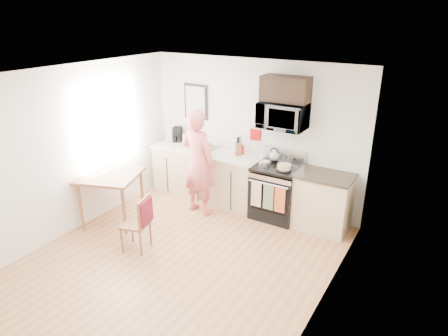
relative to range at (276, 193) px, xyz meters
The scene contains 28 objects.
floor 2.12m from the range, 107.69° to the right, with size 4.60×4.60×0.00m, color #9F683D.
back_wall 1.12m from the range, 152.75° to the left, with size 4.00×0.04×2.60m, color white.
front_wall 4.41m from the range, 98.38° to the right, with size 4.00×0.04×2.60m, color white.
left_wall 3.40m from the range, 143.09° to the right, with size 0.04×4.60×2.60m, color white.
right_wall 2.55m from the range, 55.26° to the right, with size 0.04×4.60×2.60m, color white.
ceiling 3.00m from the range, 107.69° to the right, with size 4.00×4.60×0.04m, color white.
window 3.06m from the range, 155.62° to the right, with size 0.06×1.40×1.50m.
cabinet_left 1.43m from the range, behind, with size 2.10×0.60×0.90m, color tan.
countertop_left 1.51m from the range, behind, with size 2.14×0.64×0.04m, color #F2E3D0.
cabinet_right 0.80m from the range, ahead, with size 0.84×0.60×0.90m, color tan.
countertop_right 0.93m from the range, ahead, with size 0.88×0.64×0.04m, color black.
range is the anchor object (origin of this frame).
microwave 1.33m from the range, 90.06° to the left, with size 0.76×0.51×0.42m, color silver.
upper_cabinet 1.75m from the range, 90.04° to the left, with size 0.76×0.35×0.40m, color black.
wall_art 2.27m from the range, behind, with size 0.50×0.04×0.65m.
wall_trivet 1.09m from the range, 151.92° to the left, with size 0.20×0.02×0.20m, color #B40F0F.
person 1.42m from the range, 156.82° to the right, with size 0.67×0.44×1.85m, color #D4453A.
dining_table 2.77m from the range, 145.97° to the right, with size 1.00×1.00×0.84m.
chair 2.33m from the range, 121.88° to the right, with size 0.47×0.44×0.86m.
knife_block 1.04m from the range, behind, with size 0.10×0.14×0.22m, color brown.
utensil_crock 1.06m from the range, 165.86° to the left, with size 0.12×0.12×0.37m.
fruit_bowl 1.56m from the range, behind, with size 0.29×0.29×0.11m.
milk_carton 1.98m from the range, behind, with size 0.10×0.10×0.26m, color tan.
coffee_maker 2.32m from the range, behind, with size 0.22×0.26×0.28m.
bread_bag 1.54m from the range, behind, with size 0.34×0.16×0.12m, color tan.
cake 0.56m from the range, 28.75° to the right, with size 0.27×0.27×0.09m.
kettle 0.65m from the range, 126.76° to the left, with size 0.18×0.18×0.23m.
pot 0.58m from the range, 150.75° to the right, with size 0.18×0.30×0.09m.
Camera 1 is at (3.03, -3.75, 3.32)m, focal length 32.00 mm.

